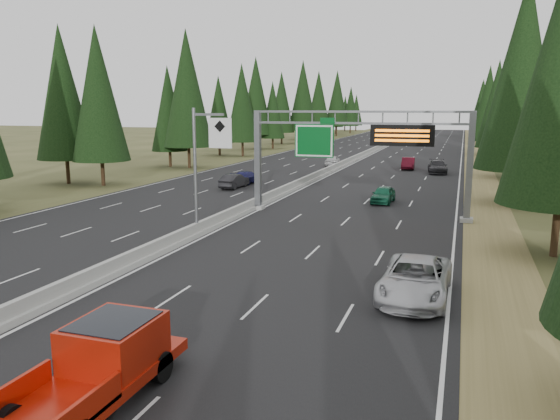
{
  "coord_description": "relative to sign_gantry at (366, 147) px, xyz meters",
  "views": [
    {
      "loc": [
        15.7,
        -5.26,
        8.06
      ],
      "look_at": [
        7.23,
        20.0,
        3.07
      ],
      "focal_mm": 35.0,
      "sensor_mm": 36.0,
      "label": 1
    }
  ],
  "objects": [
    {
      "name": "car_onc_white",
      "position": [
        -10.42,
        34.26,
        -4.42
      ],
      "size": [
        2.17,
        4.62,
        1.53
      ],
      "primitive_type": "imported",
      "rotation": [
        0.0,
        0.0,
        3.22
      ],
      "color": "silver",
      "rests_on": "road"
    },
    {
      "name": "silver_minivan",
      "position": [
        5.17,
        -17.27,
        -4.35
      ],
      "size": [
        2.93,
        6.09,
        1.67
      ],
      "primitive_type": "imported",
      "rotation": [
        0.0,
        0.0,
        -0.03
      ],
      "color": "#B4B5BA",
      "rests_on": "road"
    },
    {
      "name": "red_pickup",
      "position": [
        -2.31,
        -28.36,
        -4.03
      ],
      "size": [
        2.29,
        6.41,
        2.09
      ],
      "color": "black",
      "rests_on": "road"
    },
    {
      "name": "shoulder_left",
      "position": [
        -26.72,
        45.12,
        -5.24
      ],
      "size": [
        3.6,
        260.0,
        0.06
      ],
      "primitive_type": "cube",
      "color": "#3C431F",
      "rests_on": "ground"
    },
    {
      "name": "car_onc_far",
      "position": [
        -23.42,
        71.25,
        -4.52
      ],
      "size": [
        2.48,
        4.91,
        1.33
      ],
      "primitive_type": "imported",
      "rotation": [
        0.0,
        0.0,
        3.2
      ],
      "color": "black",
      "rests_on": "road"
    },
    {
      "name": "sign_gantry",
      "position": [
        0.0,
        0.0,
        0.0
      ],
      "size": [
        16.75,
        0.98,
        7.8
      ],
      "color": "slate",
      "rests_on": "road"
    },
    {
      "name": "median_barrier",
      "position": [
        -8.92,
        45.12,
        -4.85
      ],
      "size": [
        0.7,
        260.0,
        0.85
      ],
      "color": "gray",
      "rests_on": "road"
    },
    {
      "name": "hov_sign_pole",
      "position": [
        -8.33,
        -9.92,
        -0.54
      ],
      "size": [
        2.8,
        0.5,
        8.0
      ],
      "color": "slate",
      "rests_on": "road"
    },
    {
      "name": "road",
      "position": [
        -8.92,
        45.12,
        -5.23
      ],
      "size": [
        32.0,
        260.0,
        0.08
      ],
      "primitive_type": "cube",
      "color": "black",
      "rests_on": "ground"
    },
    {
      "name": "shoulder_right",
      "position": [
        8.88,
        45.12,
        -5.24
      ],
      "size": [
        3.6,
        260.0,
        0.06
      ],
      "primitive_type": "cube",
      "color": "olive",
      "rests_on": "ground"
    },
    {
      "name": "car_ahead_white",
      "position": [
        -7.16,
        83.48,
        -4.51
      ],
      "size": [
        2.42,
        4.94,
        1.35
      ],
      "primitive_type": "imported",
      "rotation": [
        0.0,
        0.0,
        0.04
      ],
      "color": "#BDBDBD",
      "rests_on": "road"
    },
    {
      "name": "car_ahead_green",
      "position": [
        0.52,
        6.33,
        -4.48
      ],
      "size": [
        1.83,
        4.21,
        1.41
      ],
      "primitive_type": "imported",
      "rotation": [
        0.0,
        0.0,
        -0.04
      ],
      "color": "#135438",
      "rests_on": "road"
    },
    {
      "name": "car_onc_near",
      "position": [
        -15.04,
        10.33,
        -4.48
      ],
      "size": [
        1.63,
        4.37,
        1.43
      ],
      "primitive_type": "imported",
      "rotation": [
        0.0,
        0.0,
        3.11
      ],
      "color": "black",
      "rests_on": "road"
    },
    {
      "name": "tree_row_right",
      "position": [
        13.26,
        36.02,
        4.37
      ],
      "size": [
        11.05,
        241.08,
        18.78
      ],
      "color": "black",
      "rests_on": "ground"
    },
    {
      "name": "tree_row_left",
      "position": [
        -30.85,
        38.08,
        4.15
      ],
      "size": [
        11.54,
        238.82,
        18.8
      ],
      "color": "black",
      "rests_on": "ground"
    },
    {
      "name": "car_ahead_dkgrey",
      "position": [
        3.87,
        30.25,
        -4.4
      ],
      "size": [
        2.75,
        5.65,
        1.58
      ],
      "primitive_type": "imported",
      "rotation": [
        0.0,
        0.0,
        0.1
      ],
      "color": "black",
      "rests_on": "road"
    },
    {
      "name": "car_ahead_dkred",
      "position": [
        -0.04,
        33.74,
        -4.42
      ],
      "size": [
        1.88,
        4.75,
        1.54
      ],
      "primitive_type": "imported",
      "rotation": [
        0.0,
        0.0,
        0.05
      ],
      "color": "#4E0B18",
      "rests_on": "road"
    },
    {
      "name": "car_ahead_far",
      "position": [
        -7.42,
        88.41,
        -4.49
      ],
      "size": [
        1.87,
        4.16,
        1.39
      ],
      "primitive_type": "imported",
      "rotation": [
        0.0,
        0.0,
        0.06
      ],
      "color": "black",
      "rests_on": "road"
    },
    {
      "name": "car_onc_blue",
      "position": [
        -15.16,
        13.97,
        -4.52
      ],
      "size": [
        2.16,
        4.74,
        1.35
      ],
      "primitive_type": "imported",
      "rotation": [
        0.0,
        0.0,
        3.08
      ],
      "color": "#15154C",
      "rests_on": "road"
    }
  ]
}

